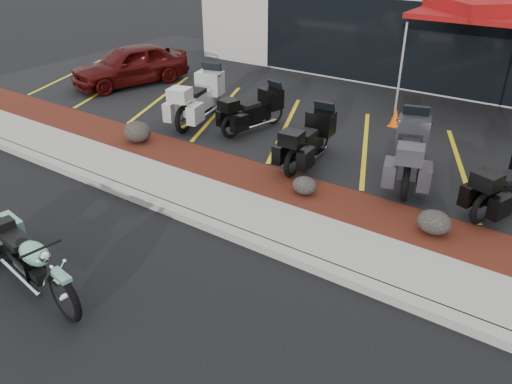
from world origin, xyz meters
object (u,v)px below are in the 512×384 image
Objects in this scene: hero_cruiser at (64,291)px; parked_car at (130,65)px; popup_canopy at (487,9)px; traffic_cone at (395,117)px; touring_white at (212,87)px.

parked_car is at bearing 141.02° from hero_cruiser.
parked_car reaches higher than hero_cruiser.
traffic_cone is at bearing -122.68° from popup_canopy.
touring_white reaches higher than hero_cruiser.
touring_white is 0.64× the size of parked_car.
parked_car is (-3.91, 0.63, -0.06)m from touring_white.
popup_canopy reaches higher than hero_cruiser.
parked_car is 1.10× the size of popup_canopy.
hero_cruiser is 9.31m from traffic_cone.
touring_white is (-3.52, 7.46, 0.35)m from hero_cruiser.
touring_white is 4.96× the size of traffic_cone.
popup_canopy is at bearing 60.80° from traffic_cone.
popup_canopy reaches higher than traffic_cone.
traffic_cone is 0.14× the size of popup_canopy.
parked_car reaches higher than traffic_cone.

